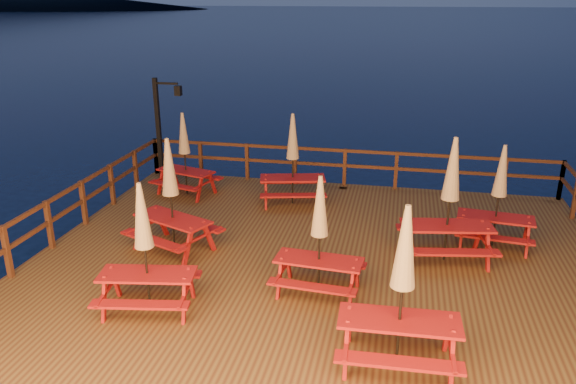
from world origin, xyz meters
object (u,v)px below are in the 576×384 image
object	(u,v)px
picnic_table_0	(450,198)
picnic_table_2	(171,194)
picnic_table_1	(293,158)
lamp_post	(163,119)

from	to	relation	value
picnic_table_0	picnic_table_2	world-z (taller)	picnic_table_0
picnic_table_0	picnic_table_2	distance (m)	5.80
picnic_table_0	picnic_table_1	distance (m)	4.62
picnic_table_1	lamp_post	bearing A→B (deg)	147.80
picnic_table_0	picnic_table_2	bearing A→B (deg)	177.19
picnic_table_0	picnic_table_1	xyz separation A→B (m)	(-3.78, 2.65, -0.12)
lamp_post	picnic_table_2	distance (m)	5.30
lamp_post	picnic_table_1	size ratio (longest dim) A/B	1.24
picnic_table_0	picnic_table_2	xyz separation A→B (m)	(-5.76, -0.68, -0.08)
picnic_table_0	picnic_table_1	bearing A→B (deg)	135.36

